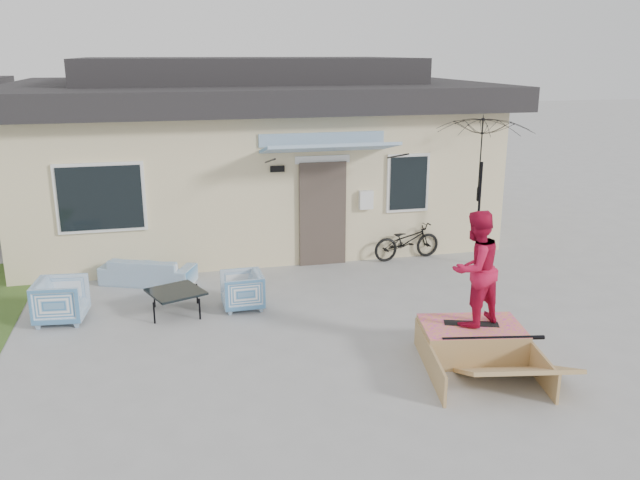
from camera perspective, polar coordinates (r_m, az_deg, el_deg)
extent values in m
plane|color=#969696|center=(9.16, 0.85, -11.03)|extent=(90.00, 90.00, 0.00)
cube|color=beige|center=(16.25, -6.24, 6.50)|extent=(10.00, 7.00, 3.00)
cube|color=black|center=(16.05, -6.44, 12.67)|extent=(10.80, 7.80, 0.50)
cube|color=black|center=(16.03, -6.50, 14.63)|extent=(7.50, 4.50, 0.60)
cube|color=#4A3D34|center=(13.10, 0.23, 2.28)|extent=(0.95, 0.08, 2.10)
cube|color=white|center=(12.68, -18.57, 3.51)|extent=(1.60, 0.06, 1.30)
cube|color=white|center=(13.53, 7.67, 4.96)|extent=(0.90, 0.06, 1.20)
cube|color=teal|center=(12.35, 0.81, 8.04)|extent=(2.50, 1.09, 0.29)
imported|color=teal|center=(12.61, -14.78, -2.22)|extent=(1.77, 1.13, 0.67)
imported|color=teal|center=(11.27, -21.65, -4.75)|extent=(0.78, 0.83, 0.77)
imported|color=teal|center=(11.10, -6.81, -4.23)|extent=(0.64, 0.68, 0.69)
cube|color=black|center=(11.11, -12.42, -5.29)|extent=(1.04, 1.04, 0.40)
imported|color=black|center=(13.71, 7.59, 0.27)|extent=(1.55, 0.72, 0.95)
cylinder|color=black|center=(13.52, 13.66, 2.24)|extent=(0.05, 0.05, 2.10)
imported|color=black|center=(13.37, 13.85, 5.16)|extent=(2.37, 2.29, 0.90)
cube|color=black|center=(9.56, 13.05, -7.05)|extent=(0.78, 0.43, 0.05)
imported|color=#BB1138|center=(9.26, 13.38, -2.26)|extent=(0.97, 0.86, 1.64)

